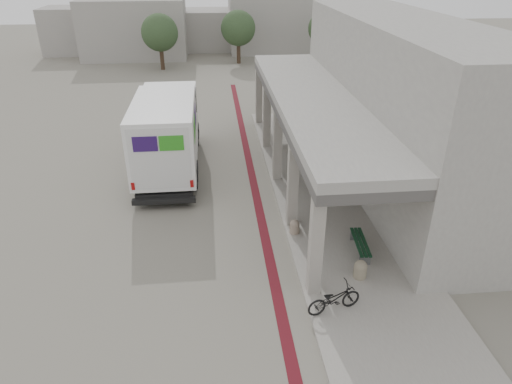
{
  "coord_description": "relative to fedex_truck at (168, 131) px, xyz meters",
  "views": [
    {
      "loc": [
        -0.73,
        -14.32,
        9.33
      ],
      "look_at": [
        0.72,
        0.35,
        1.6
      ],
      "focal_mm": 32.0,
      "sensor_mm": 36.0,
      "label": 1
    }
  ],
  "objects": [
    {
      "name": "transit_building",
      "position": [
        9.7,
        -1.82,
        1.47
      ],
      "size": [
        7.6,
        17.0,
        7.0
      ],
      "color": "gray",
      "rests_on": "ground"
    },
    {
      "name": "sidewalk",
      "position": [
        6.87,
        -6.32,
        -1.87
      ],
      "size": [
        4.4,
        28.0,
        0.12
      ],
      "primitive_type": "cube",
      "color": "gray",
      "rests_on": "ground"
    },
    {
      "name": "utility_cabinet",
      "position": [
        7.87,
        -3.97,
        -1.3
      ],
      "size": [
        0.59,
        0.7,
        1.02
      ],
      "primitive_type": "cube",
      "rotation": [
        0.0,
        0.0,
        0.25
      ],
      "color": "slate",
      "rests_on": "sidewalk"
    },
    {
      "name": "bench",
      "position": [
        7.03,
        -7.96,
        -1.51
      ],
      "size": [
        0.54,
        1.82,
        0.42
      ],
      "rotation": [
        0.0,
        0.0,
        -0.09
      ],
      "color": "slate",
      "rests_on": "sidewalk"
    },
    {
      "name": "tree_right",
      "position": [
        12.87,
        22.68,
        1.25
      ],
      "size": [
        3.2,
        3.2,
        4.8
      ],
      "color": "#38281C",
      "rests_on": "ground"
    },
    {
      "name": "bollard_near",
      "position": [
        6.6,
        -9.33,
        -1.5
      ],
      "size": [
        0.42,
        0.42,
        0.62
      ],
      "color": "gray",
      "rests_on": "sidewalk"
    },
    {
      "name": "tree_mid",
      "position": [
        4.87,
        23.68,
        1.25
      ],
      "size": [
        3.2,
        3.2,
        4.8
      ],
      "color": "#38281C",
      "rests_on": "ground"
    },
    {
      "name": "ground",
      "position": [
        2.87,
        -6.32,
        -1.93
      ],
      "size": [
        120.0,
        120.0,
        0.0
      ],
      "primitive_type": "plane",
      "color": "slate",
      "rests_on": "ground"
    },
    {
      "name": "bike_lane_stripe",
      "position": [
        3.87,
        -4.32,
        -1.93
      ],
      "size": [
        0.35,
        40.0,
        0.01
      ],
      "primitive_type": "cube",
      "color": "#531018",
      "rests_on": "ground"
    },
    {
      "name": "bicycle_black",
      "position": [
        5.37,
        -10.77,
        -1.37
      ],
      "size": [
        1.76,
        0.99,
        0.87
      ],
      "primitive_type": "imported",
      "rotation": [
        0.0,
        0.0,
        1.83
      ],
      "color": "black",
      "rests_on": "sidewalk"
    },
    {
      "name": "tree_left",
      "position": [
        -2.13,
        21.68,
        1.25
      ],
      "size": [
        3.2,
        3.2,
        4.8
      ],
      "color": "#38281C",
      "rests_on": "ground"
    },
    {
      "name": "bollard_far",
      "position": [
        4.97,
        -6.54,
        -1.54
      ],
      "size": [
        0.36,
        0.36,
        0.54
      ],
      "color": "gray",
      "rests_on": "sidewalk"
    },
    {
      "name": "distant_backdrop",
      "position": [
        0.03,
        29.56,
        0.77
      ],
      "size": [
        28.0,
        10.0,
        6.5
      ],
      "color": "gray",
      "rests_on": "ground"
    },
    {
      "name": "fedex_truck",
      "position": [
        0.0,
        0.0,
        0.0
      ],
      "size": [
        2.71,
        8.51,
        3.62
      ],
      "rotation": [
        0.0,
        0.0,
        0.0
      ],
      "color": "black",
      "rests_on": "ground"
    }
  ]
}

